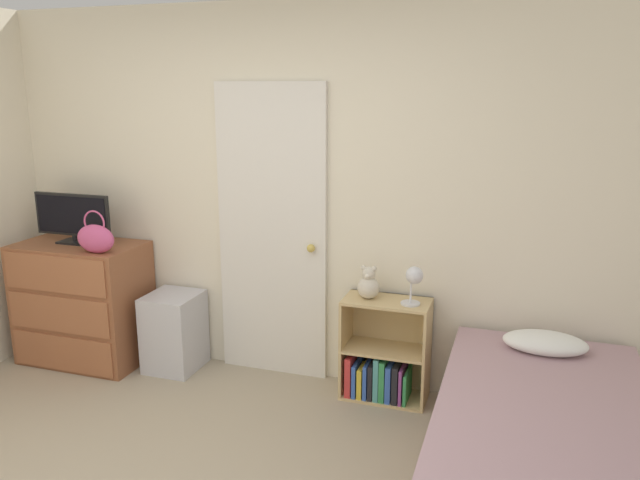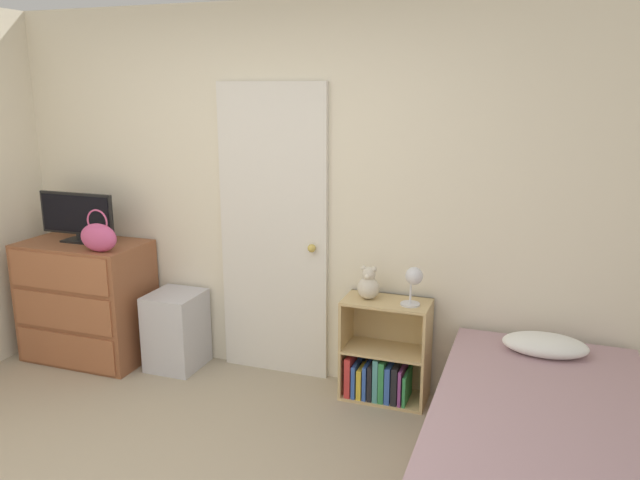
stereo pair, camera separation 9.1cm
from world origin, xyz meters
name	(u,v)px [view 1 (the left image)]	position (x,y,z in m)	size (l,w,h in m)	color
wall_back	(280,196)	(0.00, 2.05, 1.27)	(10.00, 0.06, 2.55)	beige
door_closed	(272,234)	(-0.04, 2.00, 1.02)	(0.79, 0.09, 2.04)	silver
dresser	(83,302)	(-1.46, 1.73, 0.45)	(0.91, 0.54, 0.90)	brown
tv	(72,217)	(-1.51, 1.76, 1.09)	(0.62, 0.16, 0.36)	black
handbag	(96,238)	(-1.17, 1.57, 1.00)	(0.28, 0.12, 0.30)	#C64C7F
storage_bin	(174,331)	(-0.75, 1.81, 0.28)	(0.36, 0.38, 0.56)	silver
bookshelf	(383,362)	(0.79, 1.85, 0.25)	(0.56, 0.30, 0.68)	tan
teddy_bear	(369,284)	(0.68, 1.85, 0.77)	(0.14, 0.14, 0.22)	beige
desk_lamp	(414,279)	(0.98, 1.81, 0.85)	(0.14, 0.13, 0.25)	silver
bed	(542,449)	(1.77, 1.09, 0.26)	(1.06, 1.84, 0.62)	brown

